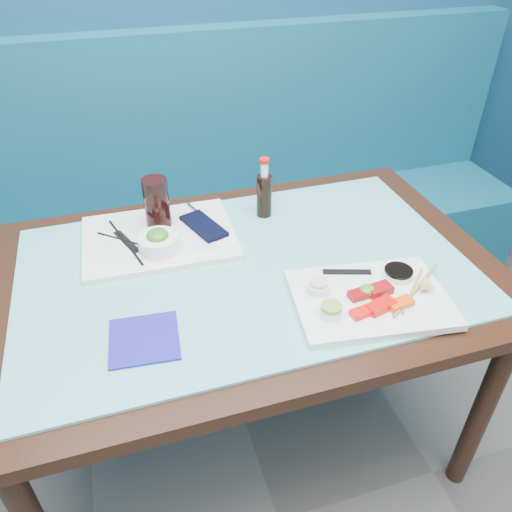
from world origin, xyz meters
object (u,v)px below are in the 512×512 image
object	(u,v)px
serving_tray	(159,237)
cola_glass	(157,203)
cola_bottle_body	(264,196)
seaweed_bowl	(158,243)
dining_table	(246,292)
sashimi_plate	(370,299)
booth_bench	(195,227)
blue_napkin	(144,339)

from	to	relation	value
serving_tray	cola_glass	world-z (taller)	cola_glass
cola_bottle_body	seaweed_bowl	bearing A→B (deg)	-161.20
dining_table	sashimi_plate	world-z (taller)	sashimi_plate
booth_bench	dining_table	xyz separation A→B (m)	(0.00, -0.84, 0.29)
cola_glass	dining_table	bearing A→B (deg)	-52.61
sashimi_plate	booth_bench	bearing A→B (deg)	111.31
sashimi_plate	cola_bottle_body	xyz separation A→B (m)	(-0.13, 0.48, 0.06)
cola_glass	blue_napkin	distance (m)	0.48
dining_table	cola_bottle_body	bearing A→B (deg)	61.87
serving_tray	cola_glass	bearing A→B (deg)	81.30
sashimi_plate	cola_bottle_body	bearing A→B (deg)	112.30
booth_bench	serving_tray	world-z (taller)	booth_bench
seaweed_bowl	blue_napkin	bearing A→B (deg)	-104.46
sashimi_plate	cola_glass	world-z (taller)	cola_glass
booth_bench	serving_tray	distance (m)	0.77
dining_table	cola_bottle_body	world-z (taller)	cola_bottle_body
booth_bench	dining_table	distance (m)	0.89
booth_bench	dining_table	world-z (taller)	booth_bench
sashimi_plate	seaweed_bowl	bearing A→B (deg)	150.54
booth_bench	seaweed_bowl	xyz separation A→B (m)	(-0.22, -0.71, 0.42)
blue_napkin	booth_bench	bearing A→B (deg)	73.71
dining_table	cola_bottle_body	distance (m)	0.33
dining_table	blue_napkin	xyz separation A→B (m)	(-0.30, -0.20, 0.09)
booth_bench	cola_glass	xyz separation A→B (m)	(-0.20, -0.58, 0.48)
booth_bench	blue_napkin	distance (m)	1.15
sashimi_plate	seaweed_bowl	size ratio (longest dim) A/B	3.37
dining_table	cola_glass	size ratio (longest dim) A/B	9.03
booth_bench	cola_bottle_body	bearing A→B (deg)	-77.24
dining_table	seaweed_bowl	world-z (taller)	seaweed_bowl
cola_bottle_body	blue_napkin	bearing A→B (deg)	-134.28
dining_table	blue_napkin	size ratio (longest dim) A/B	8.81
dining_table	cola_bottle_body	size ratio (longest dim) A/B	10.23
sashimi_plate	serving_tray	bearing A→B (deg)	144.64
sashimi_plate	blue_napkin	size ratio (longest dim) A/B	2.42
sashimi_plate	seaweed_bowl	world-z (taller)	seaweed_bowl
seaweed_bowl	cola_glass	xyz separation A→B (m)	(0.02, 0.13, 0.05)
seaweed_bowl	dining_table	bearing A→B (deg)	-30.72
sashimi_plate	seaweed_bowl	xyz separation A→B (m)	(-0.48, 0.36, 0.03)
sashimi_plate	serving_tray	distance (m)	0.64
serving_tray	booth_bench	bearing A→B (deg)	73.41
cola_glass	sashimi_plate	bearing A→B (deg)	-47.11
dining_table	serving_tray	world-z (taller)	serving_tray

